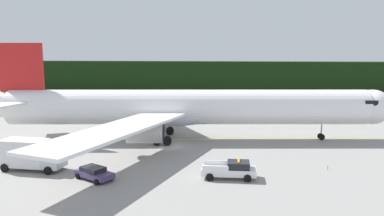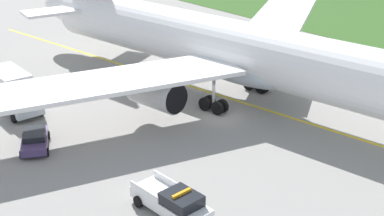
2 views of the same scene
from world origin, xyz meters
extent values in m
plane|color=gray|center=(0.00, 0.00, 0.00)|extent=(320.00, 320.00, 0.00)
cube|color=#325822|center=(0.00, 50.26, 0.02)|extent=(320.00, 46.24, 0.04)
cube|color=black|center=(0.00, 75.09, 4.90)|extent=(288.00, 7.22, 9.79)
cube|color=yellow|center=(2.15, 4.05, 0.00)|extent=(81.98, 11.51, 0.01)
cylinder|color=white|center=(2.15, 4.05, 4.87)|extent=(51.90, 12.03, 5.07)
ellipsoid|color=white|center=(28.76, 7.69, 4.87)|extent=(6.21, 5.78, 5.07)
ellipsoid|color=white|center=(-24.96, 0.34, 5.25)|extent=(8.55, 4.87, 3.80)
ellipsoid|color=#B4BEC8|center=(-0.41, 3.70, 3.48)|extent=(13.07, 6.96, 2.79)
cube|color=black|center=(27.56, 7.53, 5.76)|extent=(2.44, 5.01, 0.70)
cube|color=white|center=(-7.38, 16.03, 4.24)|extent=(17.41, 23.73, 0.35)
cylinder|color=#AFAFAF|center=(-4.25, 11.85, 2.92)|extent=(4.80, 3.19, 2.61)
cylinder|color=black|center=(-1.98, 12.16, 2.92)|extent=(0.44, 2.39, 2.40)
cube|color=white|center=(-3.81, -10.05, 4.24)|extent=(11.96, 24.93, 0.35)
cylinder|color=#AFAFAF|center=(-1.92, -5.18, 2.92)|extent=(4.80, 3.19, 2.61)
cylinder|color=black|center=(0.35, -4.87, 2.92)|extent=(0.44, 2.39, 2.40)
cube|color=red|center=(-21.59, 0.80, 9.99)|extent=(6.27, 1.29, 8.21)
cube|color=white|center=(-22.60, 4.49, 5.76)|extent=(5.99, 7.85, 0.28)
cube|color=white|center=(-21.57, -3.02, 5.76)|extent=(4.40, 7.63, 0.28)
cylinder|color=gray|center=(21.61, 6.71, 1.62)|extent=(0.20, 0.20, 2.34)
cylinder|color=black|center=(21.58, 6.97, 0.45)|extent=(0.92, 0.34, 0.90)
cylinder|color=black|center=(21.65, 6.45, 0.45)|extent=(0.92, 0.34, 0.90)
cylinder|color=gray|center=(-1.85, 6.83, 1.77)|extent=(0.28, 0.28, 2.34)
cylinder|color=black|center=(-1.11, 6.58, 0.60)|extent=(1.23, 0.46, 1.20)
cylinder|color=black|center=(-1.20, 7.27, 0.60)|extent=(1.23, 0.46, 1.20)
cylinder|color=black|center=(-2.49, 6.39, 0.60)|extent=(1.23, 0.46, 1.20)
cylinder|color=black|center=(-2.59, 7.08, 0.60)|extent=(1.23, 0.46, 1.20)
cylinder|color=gray|center=(-0.95, 0.30, 1.77)|extent=(0.28, 0.28, 2.34)
cylinder|color=black|center=(-0.31, 0.74, 0.60)|extent=(1.23, 0.46, 1.20)
cylinder|color=black|center=(-0.21, 0.05, 0.60)|extent=(1.23, 0.46, 1.20)
cylinder|color=black|center=(-1.69, 0.55, 0.60)|extent=(1.23, 0.46, 1.20)
cylinder|color=black|center=(-1.60, -0.14, 0.60)|extent=(1.23, 0.46, 1.20)
cube|color=white|center=(8.70, -12.32, 0.73)|extent=(5.60, 2.21, 0.70)
cube|color=black|center=(9.70, -12.29, 1.43)|extent=(2.28, 1.92, 0.70)
cube|color=white|center=(7.34, -11.42, 1.31)|extent=(2.66, 0.20, 0.45)
cube|color=white|center=(7.41, -13.32, 1.31)|extent=(2.66, 0.20, 0.45)
cube|color=orange|center=(9.70, -12.29, 1.86)|extent=(0.25, 1.41, 0.16)
cylinder|color=black|center=(10.54, -11.23, 0.38)|extent=(0.77, 0.27, 0.76)
cylinder|color=black|center=(10.62, -13.27, 0.38)|extent=(0.77, 0.27, 0.76)
cylinder|color=black|center=(6.79, -11.37, 0.38)|extent=(0.77, 0.27, 0.76)
cylinder|color=black|center=(6.86, -13.41, 0.38)|extent=(0.77, 0.27, 0.76)
cube|color=silver|center=(-10.09, -12.63, 1.45)|extent=(2.02, 2.49, 2.00)
cube|color=silver|center=(-13.49, -12.46, 1.91)|extent=(5.02, 2.64, 2.92)
cylinder|color=#99999E|center=(-12.51, -12.51, 0.36)|extent=(0.77, 0.14, 1.04)
cylinder|color=#99999E|center=(-14.47, -12.41, 0.36)|extent=(0.77, 0.14, 1.04)
cylinder|color=black|center=(-10.03, -11.44, 0.45)|extent=(0.91, 0.30, 0.90)
cylinder|color=black|center=(-10.15, -13.83, 0.45)|extent=(0.91, 0.30, 0.90)
cylinder|color=black|center=(-15.14, -11.18, 0.45)|extent=(0.91, 0.30, 0.90)
cylinder|color=black|center=(-15.26, -13.58, 0.45)|extent=(0.91, 0.30, 0.90)
cube|color=#473764|center=(-4.73, -14.59, 0.57)|extent=(4.57, 3.65, 0.55)
cube|color=black|center=(-4.91, -14.49, 1.08)|extent=(2.85, 2.56, 0.45)
cylinder|color=black|center=(-2.98, -14.48, 0.30)|extent=(0.61, 0.45, 0.60)
cylinder|color=black|center=(-3.89, -16.13, 0.30)|extent=(0.61, 0.45, 0.60)
cylinder|color=black|center=(-5.56, -13.06, 0.30)|extent=(0.61, 0.45, 0.60)
cylinder|color=black|center=(-6.47, -14.70, 0.30)|extent=(0.61, 0.45, 0.60)
cylinder|color=yellow|center=(19.39, -8.13, 0.17)|extent=(0.10, 0.10, 0.35)
sphere|color=blue|center=(19.39, -8.13, 0.40)|extent=(0.12, 0.12, 0.12)
camera|label=1|loc=(9.94, -49.43, 12.79)|focal=35.08mm
camera|label=2|loc=(30.87, -29.91, 19.11)|focal=51.28mm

